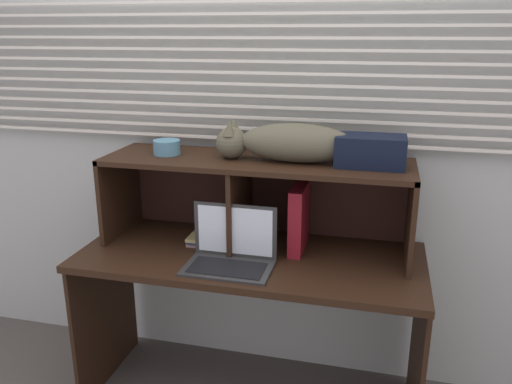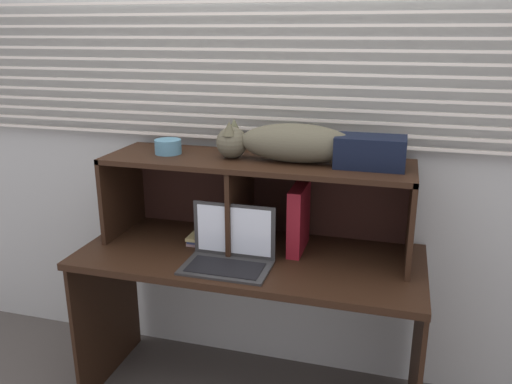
{
  "view_description": "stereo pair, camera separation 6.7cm",
  "coord_description": "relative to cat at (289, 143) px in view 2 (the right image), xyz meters",
  "views": [
    {
      "loc": [
        0.51,
        -1.74,
        1.63
      ],
      "look_at": [
        0.0,
        0.31,
        0.97
      ],
      "focal_mm": 36.26,
      "sensor_mm": 36.0,
      "label": 1
    },
    {
      "loc": [
        0.58,
        -1.72,
        1.63
      ],
      "look_at": [
        0.0,
        0.31,
        0.97
      ],
      "focal_mm": 36.26,
      "sensor_mm": 36.0,
      "label": 2
    }
  ],
  "objects": [
    {
      "name": "hutch_shelf_unit",
      "position": [
        -0.15,
        0.03,
        -0.19
      ],
      "size": [
        1.31,
        0.38,
        0.39
      ],
      "color": "black",
      "rests_on": "desk"
    },
    {
      "name": "small_basket",
      "position": [
        -0.54,
        -0.0,
        -0.05
      ],
      "size": [
        0.12,
        0.12,
        0.06
      ],
      "primitive_type": "cylinder",
      "color": "teal",
      "rests_on": "hutch_shelf_unit"
    },
    {
      "name": "book_stack",
      "position": [
        -0.34,
        0.0,
        -0.44
      ],
      "size": [
        0.17,
        0.23,
        0.04
      ],
      "color": "gray",
      "rests_on": "desk"
    },
    {
      "name": "laptop",
      "position": [
        -0.19,
        -0.23,
        -0.41
      ],
      "size": [
        0.35,
        0.22,
        0.24
      ],
      "color": "#2E2E2E",
      "rests_on": "desk"
    },
    {
      "name": "binder_upright",
      "position": [
        0.05,
        -0.0,
        -0.32
      ],
      "size": [
        0.06,
        0.23,
        0.29
      ],
      "primitive_type": "cube",
      "color": "maroon",
      "rests_on": "desk"
    },
    {
      "name": "desk",
      "position": [
        -0.14,
        -0.11,
        -0.6
      ],
      "size": [
        1.45,
        0.61,
        0.73
      ],
      "color": "black",
      "rests_on": "ground"
    },
    {
      "name": "cat",
      "position": [
        0.0,
        0.0,
        0.0
      ],
      "size": [
        0.77,
        0.17,
        0.16
      ],
      "color": "brown",
      "rests_on": "hutch_shelf_unit"
    },
    {
      "name": "back_panel_with_blinds",
      "position": [
        -0.14,
        0.24,
        0.07
      ],
      "size": [
        4.4,
        0.08,
        2.5
      ],
      "color": "#B6BBB6",
      "rests_on": "ground"
    },
    {
      "name": "storage_box",
      "position": [
        0.33,
        -0.0,
        -0.02
      ],
      "size": [
        0.27,
        0.16,
        0.12
      ],
      "primitive_type": "cube",
      "color": "black",
      "rests_on": "hutch_shelf_unit"
    }
  ]
}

